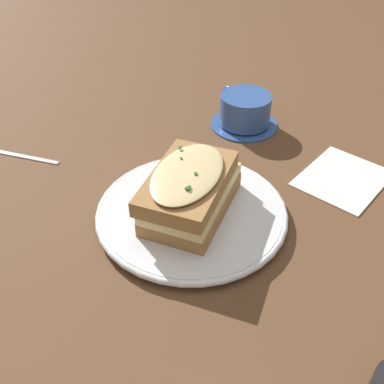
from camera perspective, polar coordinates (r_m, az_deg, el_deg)
ground_plane at (r=0.62m, az=1.20°, el=-3.65°), size 2.40×2.40×0.00m
dinner_plate at (r=0.62m, az=0.00°, el=-2.55°), size 0.27×0.27×0.02m
sandwich at (r=0.60m, az=-0.24°, el=0.21°), size 0.17×0.11×0.07m
teacup_with_saucer at (r=0.82m, az=6.70°, el=10.19°), size 0.12×0.13×0.06m
napkin at (r=0.73m, az=18.63°, el=1.71°), size 0.16×0.14×0.00m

